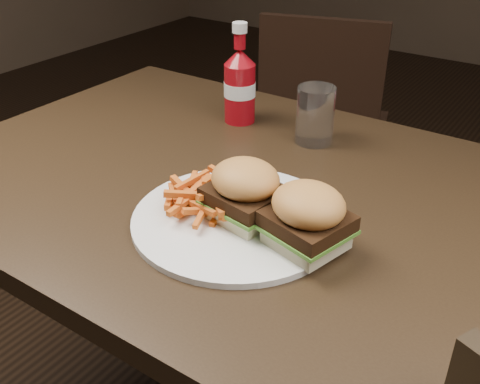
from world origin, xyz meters
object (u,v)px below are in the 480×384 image
Objects in this scene: ketchup_bottle at (240,95)px; tumbler at (315,116)px; chair_far at (325,131)px; plate at (236,219)px; dining_table at (249,193)px.

tumbler is (0.18, -0.00, -0.01)m from ketchup_bottle.
ketchup_bottle is 0.18m from tumbler.
plate reaches higher than chair_far.
chair_far is at bearing 108.53° from plate.
tumbler reaches higher than dining_table.
dining_table is at bearing 114.90° from plate.
tumbler is (0.31, -0.72, 0.38)m from chair_far.
ketchup_bottle reaches higher than chair_far.
plate is (0.35, -1.05, 0.33)m from chair_far.
tumbler is at bearing 96.99° from plate.
plate is (0.05, -0.12, 0.03)m from dining_table.
plate is 0.34m from tumbler.
ketchup_bottle reaches higher than plate.
plate is at bearing -56.36° from ketchup_bottle.
dining_table is 1.03m from chair_far.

